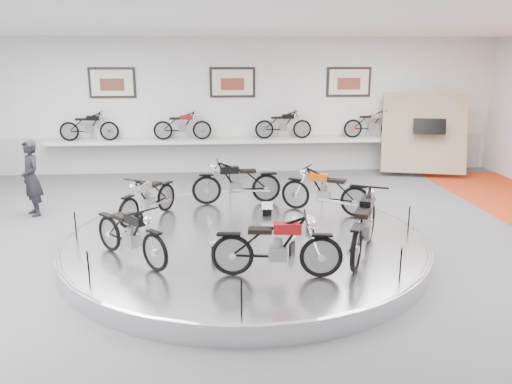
{
  "coord_description": "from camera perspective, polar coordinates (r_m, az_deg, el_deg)",
  "views": [
    {
      "loc": [
        -0.44,
        -8.13,
        3.32
      ],
      "look_at": [
        0.22,
        0.6,
        1.01
      ],
      "focal_mm": 35.0,
      "sensor_mm": 36.0,
      "label": 1
    }
  ],
  "objects": [
    {
      "name": "floor",
      "position": [
        8.8,
        -1.13,
        -7.42
      ],
      "size": [
        16.0,
        16.0,
        0.0
      ],
      "primitive_type": "plane",
      "color": "#555558",
      "rests_on": "ground"
    },
    {
      "name": "ceiling",
      "position": [
        8.17,
        -1.28,
        19.53
      ],
      "size": [
        16.0,
        16.0,
        0.0
      ],
      "primitive_type": "plane",
      "rotation": [
        3.14,
        0.0,
        0.0
      ],
      "color": "white",
      "rests_on": "wall_back"
    },
    {
      "name": "wall_back",
      "position": [
        15.2,
        -2.68,
        9.77
      ],
      "size": [
        16.0,
        0.0,
        16.0
      ],
      "primitive_type": "plane",
      "rotation": [
        1.57,
        0.0,
        0.0
      ],
      "color": "white",
      "rests_on": "floor"
    },
    {
      "name": "dado_band",
      "position": [
        15.37,
        -2.61,
        4.37
      ],
      "size": [
        15.68,
        0.04,
        1.1
      ],
      "primitive_type": "cube",
      "color": "#BCBCBA",
      "rests_on": "floor"
    },
    {
      "name": "display_platform",
      "position": [
        9.02,
        -1.24,
        -5.82
      ],
      "size": [
        6.4,
        6.4,
        0.3
      ],
      "primitive_type": "cylinder",
      "color": "silver",
      "rests_on": "floor"
    },
    {
      "name": "platform_rim",
      "position": [
        8.98,
        -1.25,
        -5.1
      ],
      "size": [
        6.4,
        6.4,
        0.1
      ],
      "primitive_type": "torus",
      "color": "#B2B2BA",
      "rests_on": "display_platform"
    },
    {
      "name": "shelf",
      "position": [
        15.02,
        -2.6,
        5.87
      ],
      "size": [
        11.0,
        0.55,
        0.1
      ],
      "primitive_type": "cube",
      "color": "silver",
      "rests_on": "wall_back"
    },
    {
      "name": "poster_left",
      "position": [
        15.41,
        -16.12,
        11.9
      ],
      "size": [
        1.35,
        0.06,
        0.88
      ],
      "primitive_type": "cube",
      "color": "silver",
      "rests_on": "wall_back"
    },
    {
      "name": "poster_center",
      "position": [
        15.11,
        -2.7,
        12.4
      ],
      "size": [
        1.35,
        0.06,
        0.88
      ],
      "primitive_type": "cube",
      "color": "silver",
      "rests_on": "wall_back"
    },
    {
      "name": "poster_right",
      "position": [
        15.61,
        10.55,
        12.25
      ],
      "size": [
        1.35,
        0.06,
        0.88
      ],
      "primitive_type": "cube",
      "color": "silver",
      "rests_on": "wall_back"
    },
    {
      "name": "display_panel",
      "position": [
        15.6,
        18.63,
        6.38
      ],
      "size": [
        2.56,
        1.52,
        2.3
      ],
      "primitive_type": "cube",
      "rotation": [
        -0.35,
        0.0,
        -0.26
      ],
      "color": "tan",
      "rests_on": "floor"
    },
    {
      "name": "shelf_bike_a",
      "position": [
        15.42,
        -18.53,
        6.92
      ],
      "size": [
        1.22,
        0.43,
        0.73
      ],
      "primitive_type": null,
      "color": "black",
      "rests_on": "shelf"
    },
    {
      "name": "shelf_bike_b",
      "position": [
        14.99,
        -8.4,
        7.32
      ],
      "size": [
        1.22,
        0.43,
        0.73
      ],
      "primitive_type": null,
      "color": "maroon",
      "rests_on": "shelf"
    },
    {
      "name": "shelf_bike_c",
      "position": [
        15.08,
        3.14,
        7.49
      ],
      "size": [
        1.22,
        0.43,
        0.73
      ],
      "primitive_type": null,
      "color": "black",
      "rests_on": "shelf"
    },
    {
      "name": "shelf_bike_d",
      "position": [
        15.66,
        13.07,
        7.41
      ],
      "size": [
        1.22,
        0.43,
        0.73
      ],
      "primitive_type": null,
      "color": "#B7B7BD",
      "rests_on": "shelf"
    },
    {
      "name": "bike_a",
      "position": [
        10.22,
        7.88,
        0.18
      ],
      "size": [
        1.67,
        1.28,
        0.94
      ],
      "primitive_type": null,
      "rotation": [
        0.0,
        0.0,
        2.62
      ],
      "color": "#C04C0B",
      "rests_on": "display_platform"
    },
    {
      "name": "bike_b",
      "position": [
        10.81,
        -2.24,
        1.17
      ],
      "size": [
        1.67,
        0.66,
        0.96
      ],
      "primitive_type": null,
      "rotation": [
        0.0,
        0.0,
        3.19
      ],
      "color": "black",
      "rests_on": "display_platform"
    },
    {
      "name": "bike_c",
      "position": [
        9.95,
        -12.24,
        -0.61
      ],
      "size": [
        1.19,
        1.56,
        0.88
      ],
      "primitive_type": null,
      "rotation": [
        0.0,
        0.0,
        4.2
      ],
      "color": "#B7B7BD",
      "rests_on": "display_platform"
    },
    {
      "name": "bike_d",
      "position": [
        7.94,
        -14.15,
        -4.58
      ],
      "size": [
        1.44,
        1.48,
        0.9
      ],
      "primitive_type": null,
      "rotation": [
        0.0,
        0.0,
        5.47
      ],
      "color": "black",
      "rests_on": "display_platform"
    },
    {
      "name": "bike_e",
      "position": [
        7.15,
        2.38,
        -6.15
      ],
      "size": [
        1.66,
        0.76,
        0.94
      ],
      "primitive_type": null,
      "rotation": [
        0.0,
        0.0,
        6.16
      ],
      "color": "maroon",
      "rests_on": "display_platform"
    },
    {
      "name": "bike_f",
      "position": [
        8.1,
        12.28,
        -3.57
      ],
      "size": [
        1.32,
        1.87,
        1.04
      ],
      "primitive_type": null,
      "rotation": [
        0.0,
        0.0,
        7.42
      ],
      "color": "black",
      "rests_on": "display_platform"
    },
    {
      "name": "visitor",
      "position": [
        11.95,
        -24.29,
        1.45
      ],
      "size": [
        0.69,
        0.73,
        1.67
      ],
      "primitive_type": "imported",
      "rotation": [
        0.0,
        0.0,
        -0.93
      ],
      "color": "black",
      "rests_on": "floor"
    }
  ]
}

